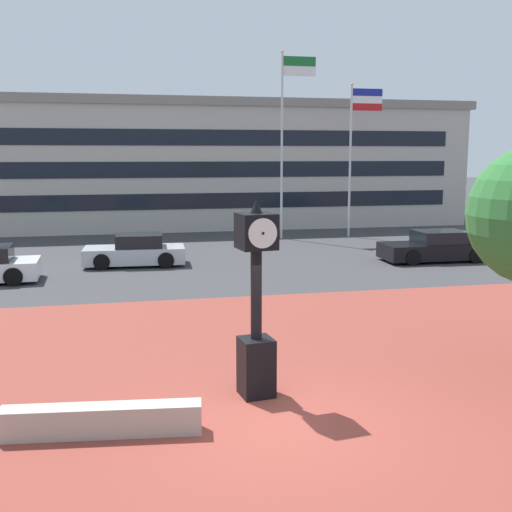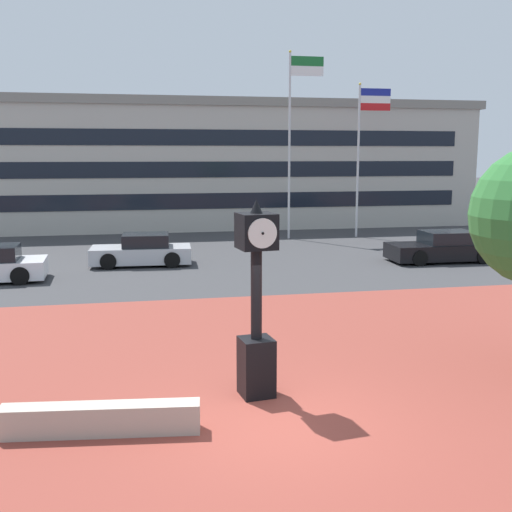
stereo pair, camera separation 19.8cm
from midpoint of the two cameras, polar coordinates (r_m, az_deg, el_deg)
name	(u,v)px [view 2 (the right image)]	position (r m, az deg, el deg)	size (l,w,h in m)	color
ground_plane	(277,424)	(10.91, 2.51, -15.01)	(200.00, 200.00, 0.00)	#38383A
plaza_brick_paving	(248,369)	(13.37, -0.30, -10.30)	(44.00, 13.43, 0.01)	brown
planter_wall	(101,419)	(10.71, -13.44, -14.28)	(3.20, 0.40, 0.50)	#ADA393
street_clock	(256,307)	(11.54, 0.53, -4.69)	(0.72, 0.77, 3.69)	black
car_street_near	(142,251)	(25.85, -10.11, 0.43)	(4.09, 2.03, 1.28)	#B7BABF
car_street_mid	(443,248)	(27.52, 16.91, 0.71)	(4.56, 2.01, 1.28)	black
flagpole_primary	(293,128)	(33.36, 3.60, 11.54)	(1.86, 0.14, 9.73)	silver
flagpole_secondary	(363,144)	(34.53, 9.88, 10.05)	(1.81, 0.14, 8.19)	silver
civic_building	(209,163)	(42.93, -4.21, 8.43)	(32.64, 13.64, 7.70)	#B2ADA3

